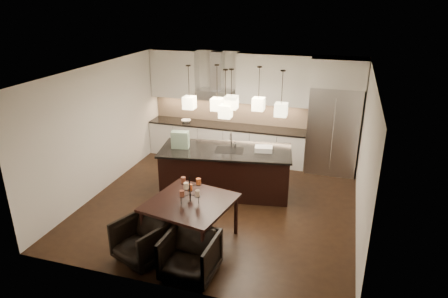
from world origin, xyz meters
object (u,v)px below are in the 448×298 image
(dining_table, at_px, (191,221))
(armchair_left, at_px, (141,240))
(island_body, at_px, (226,172))
(armchair_right, at_px, (190,256))
(refrigerator, at_px, (333,130))

(dining_table, distance_m, armchair_left, 0.93)
(island_body, height_order, armchair_left, island_body)
(armchair_left, bearing_deg, armchair_right, 11.42)
(island_body, distance_m, armchair_right, 2.94)
(island_body, bearing_deg, refrigerator, 31.08)
(refrigerator, relative_size, island_body, 0.78)
(dining_table, bearing_deg, armchair_right, -58.90)
(refrigerator, bearing_deg, armchair_right, -111.12)
(refrigerator, height_order, island_body, refrigerator)
(island_body, xyz_separation_m, dining_table, (-0.02, -2.04, -0.08))
(armchair_left, xyz_separation_m, armchair_right, (0.93, -0.17, 0.01))
(dining_table, bearing_deg, armchair_left, -119.45)
(dining_table, distance_m, armchair_right, 0.95)
(armchair_left, bearing_deg, island_body, 99.16)
(island_body, relative_size, armchair_left, 3.49)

